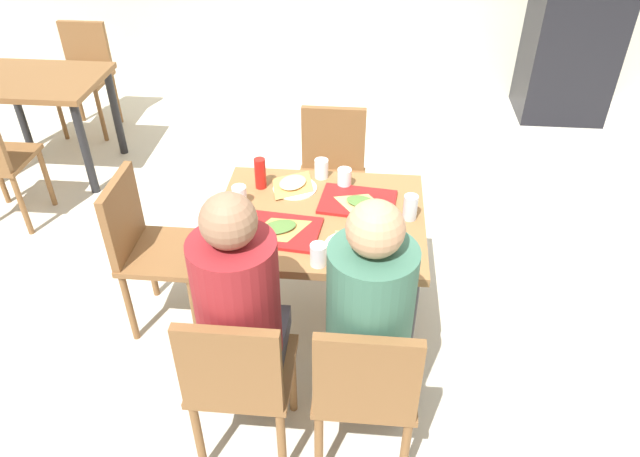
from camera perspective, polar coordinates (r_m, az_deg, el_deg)
The scene contains 26 objects.
ground_plane at distance 3.26m, azimuth 0.00°, elevation -9.46°, with size 10.00×10.00×0.02m, color beige.
main_table at distance 2.84m, azimuth 0.00°, elevation -0.53°, with size 0.98×0.83×0.73m.
chair_near_left at distance 2.38m, azimuth -7.85°, elevation -13.92°, with size 0.40×0.40×0.87m.
chair_near_right at distance 2.34m, azimuth 4.37°, elevation -14.84°, with size 0.40×0.40×0.87m.
chair_far_side at distance 3.57m, azimuth 1.16°, elevation 5.68°, with size 0.40×0.40×0.87m.
chair_left_end at distance 3.10m, azimuth -16.30°, elevation -1.29°, with size 0.40×0.40×0.87m.
person_in_red at distance 2.30m, azimuth -7.65°, elevation -7.30°, with size 0.32×0.42×1.28m.
person_in_brown_jacket at distance 2.25m, azimuth 4.76°, elevation -8.11°, with size 0.32×0.42×1.28m.
tray_red_near at distance 2.68m, azimuth -3.93°, elevation -0.23°, with size 0.36×0.26×0.02m, color red.
tray_red_far at distance 2.87m, azimuth 3.63°, elevation 2.57°, with size 0.36×0.26×0.02m, color red.
paper_plate_center at distance 2.98m, azimuth -2.43°, elevation 3.91°, with size 0.22×0.22×0.01m, color white.
paper_plate_near_edge at distance 2.59m, azimuth 2.79°, elevation -1.76°, with size 0.22×0.22×0.01m, color white.
pizza_slice_a at distance 2.67m, azimuth -3.97°, elevation 0.04°, with size 0.27×0.24×0.02m.
pizza_slice_b at distance 2.84m, azimuth 3.93°, elevation 2.52°, with size 0.24×0.20×0.02m.
pizza_slice_c at distance 2.99m, azimuth -2.64°, elevation 4.35°, with size 0.25×0.28×0.02m.
pizza_slice_d at distance 2.60m, azimuth 3.29°, elevation -1.29°, with size 0.24×0.24×0.02m.
plastic_cup_a at distance 3.05m, azimuth 0.13°, elevation 5.78°, with size 0.07×0.07×0.10m, color white.
plastic_cup_b at distance 2.47m, azimuth -0.17°, elevation -2.53°, with size 0.07×0.07×0.10m, color white.
plastic_cup_c at distance 2.86m, azimuth -7.74°, elevation 3.13°, with size 0.07×0.07×0.10m, color white.
plastic_cup_d at distance 2.97m, azimuth 2.35°, elevation 4.86°, with size 0.07×0.07×0.10m, color white.
soda_can at distance 2.77m, azimuth 8.67°, elevation 2.03°, with size 0.07×0.07×0.12m, color #B7BCC6.
condiment_bottle at distance 2.97m, azimuth -5.76°, elevation 5.30°, with size 0.06×0.06×0.16m, color red.
foil_bundle at distance 2.80m, azimuth -8.56°, elevation 2.23°, with size 0.10×0.10×0.10m, color silver.
drink_fridge at distance 5.55m, azimuth 23.76°, elevation 19.12°, with size 0.70×0.60×1.90m, color black.
background_table at distance 4.75m, azimuth -25.31°, elevation 11.56°, with size 0.90×0.70×0.73m.
background_chair_far at distance 5.38m, azimuth -21.63°, elevation 14.07°, with size 0.40×0.40×0.87m.
Camera 1 is at (0.20, -2.27, 2.33)m, focal length 33.30 mm.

